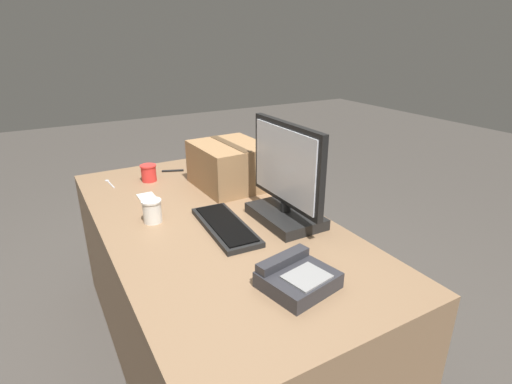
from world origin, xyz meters
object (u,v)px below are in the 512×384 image
object	(u,v)px
cardboard_box	(230,165)
paper_cup_left	(149,173)
monitor	(286,185)
keyboard	(225,226)
sticky_note_pad	(146,196)
pen_marker	(173,171)
desk_phone	(297,278)
spoon	(109,182)
paper_cup_right	(152,211)

from	to	relation	value
cardboard_box	paper_cup_left	bearing A→B (deg)	-128.83
monitor	cardboard_box	size ratio (longest dim) A/B	1.18
keyboard	paper_cup_left	size ratio (longest dim) A/B	4.74
monitor	sticky_note_pad	size ratio (longest dim) A/B	5.92
cardboard_box	keyboard	bearing A→B (deg)	-28.79
pen_marker	paper_cup_left	bearing A→B (deg)	50.01
desk_phone	sticky_note_pad	bearing A→B (deg)	-178.89
paper_cup_left	cardboard_box	xyz separation A→B (m)	(0.29, 0.36, 0.07)
sticky_note_pad	spoon	bearing A→B (deg)	-157.56
pen_marker	cardboard_box	bearing A→B (deg)	139.14
paper_cup_right	desk_phone	bearing A→B (deg)	20.92
keyboard	monitor	bearing A→B (deg)	81.01
keyboard	pen_marker	world-z (taller)	keyboard
monitor	desk_phone	xyz separation A→B (m)	(0.42, -0.23, -0.13)
spoon	desk_phone	bearing A→B (deg)	-170.09
monitor	cardboard_box	distance (m)	0.50
cardboard_box	pen_marker	xyz separation A→B (m)	(-0.37, -0.19, -0.11)
keyboard	paper_cup_right	bearing A→B (deg)	-128.34
paper_cup_right	spoon	distance (m)	0.60
cardboard_box	pen_marker	distance (m)	0.43
spoon	cardboard_box	size ratio (longest dim) A/B	0.38
pen_marker	desk_phone	bearing A→B (deg)	110.66
paper_cup_left	paper_cup_right	distance (m)	0.53
cardboard_box	sticky_note_pad	distance (m)	0.45
spoon	paper_cup_right	bearing A→B (deg)	-177.90
pen_marker	sticky_note_pad	size ratio (longest dim) A/B	1.53
keyboard	spoon	distance (m)	0.87
monitor	cardboard_box	xyz separation A→B (m)	(-0.50, -0.02, -0.05)
spoon	pen_marker	xyz separation A→B (m)	(-0.01, 0.36, 0.00)
keyboard	cardboard_box	size ratio (longest dim) A/B	1.09
monitor	pen_marker	distance (m)	0.91
desk_phone	spoon	xyz separation A→B (m)	(-1.29, -0.34, -0.03)
sticky_note_pad	keyboard	bearing A→B (deg)	20.44
paper_cup_right	spoon	xyz separation A→B (m)	(-0.59, -0.07, -0.05)
monitor	pen_marker	size ratio (longest dim) A/B	3.87
paper_cup_right	sticky_note_pad	xyz separation A→B (m)	(-0.30, 0.05, -0.05)
monitor	keyboard	bearing A→B (deg)	-102.57
desk_phone	paper_cup_right	bearing A→B (deg)	-170.21
paper_cup_left	pen_marker	distance (m)	0.19
keyboard	sticky_note_pad	distance (m)	0.55
keyboard	desk_phone	size ratio (longest dim) A/B	1.73
cardboard_box	pen_marker	size ratio (longest dim) A/B	3.27
monitor	paper_cup_left	bearing A→B (deg)	-154.73
monitor	sticky_note_pad	world-z (taller)	monitor
sticky_note_pad	monitor	bearing A→B (deg)	38.23
monitor	desk_phone	world-z (taller)	monitor
spoon	sticky_note_pad	xyz separation A→B (m)	(0.29, 0.12, 0.00)
paper_cup_right	sticky_note_pad	distance (m)	0.30
cardboard_box	pen_marker	bearing A→B (deg)	-152.68
keyboard	spoon	bearing A→B (deg)	-155.25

